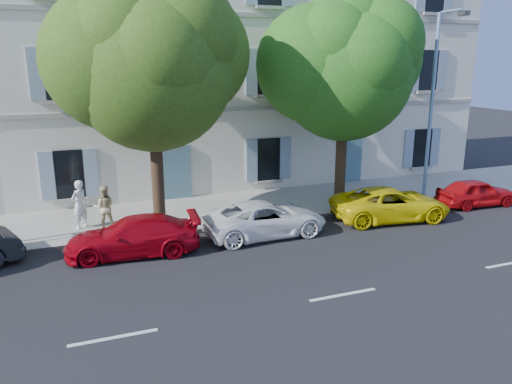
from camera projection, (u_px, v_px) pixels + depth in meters
name	position (u px, v px, depth m)	size (l,w,h in m)	color
ground	(283.00, 245.00, 17.04)	(90.00, 90.00, 0.00)	black
sidewalk	(240.00, 208.00, 21.04)	(36.00, 4.50, 0.15)	#A09E96
kerb	(259.00, 223.00, 19.08)	(36.00, 0.16, 0.16)	#9E998E
building	(201.00, 62.00, 24.70)	(28.00, 7.00, 12.00)	silver
car_red_coupe	(133.00, 236.00, 16.08)	(1.74, 4.27, 1.24)	#9E0411
car_white_coupe	(265.00, 219.00, 17.85)	(2.06, 4.47, 1.24)	white
car_yellow_supercar	(390.00, 204.00, 19.60)	(2.14, 4.64, 1.29)	yellow
car_red_hatchback	(476.00, 192.00, 21.48)	(1.40, 3.48, 1.19)	#B10A0F
tree_left	(152.00, 69.00, 17.05)	(5.68, 5.68, 8.80)	#3A2819
tree_right	(345.00, 73.00, 20.13)	(5.53, 5.53, 8.52)	#3A2819
street_lamp	(435.00, 96.00, 21.19)	(0.30, 1.69, 7.91)	#7293BF
pedestrian_a	(79.00, 204.00, 18.13)	(0.65, 0.43, 1.79)	silver
pedestrian_b	(104.00, 207.00, 18.10)	(0.78, 0.61, 1.60)	#C9BA80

